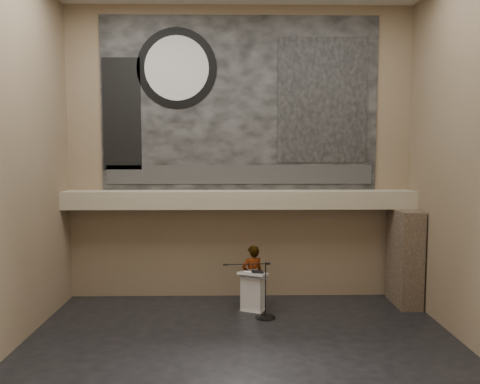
{
  "coord_description": "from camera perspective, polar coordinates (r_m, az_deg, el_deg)",
  "views": [
    {
      "loc": [
        -0.22,
        -9.73,
        4.34
      ],
      "look_at": [
        0.0,
        3.2,
        3.2
      ],
      "focal_mm": 35.0,
      "sensor_mm": 36.0,
      "label": 1
    }
  ],
  "objects": [
    {
      "name": "lectern",
      "position": [
        12.83,
        1.58,
        -12.14
      ],
      "size": [
        0.87,
        0.77,
        1.14
      ],
      "rotation": [
        0.0,
        0.0,
        -0.42
      ],
      "color": "silver",
      "rests_on": "floor"
    },
    {
      "name": "sprinkler_right",
      "position": [
        13.55,
        8.04,
        -2.09
      ],
      "size": [
        0.04,
        0.04,
        0.06
      ],
      "primitive_type": "cylinder",
      "color": "#B2893D",
      "rests_on": "soffit"
    },
    {
      "name": "banner_clock_face",
      "position": [
        13.94,
        -7.73,
        14.74
      ],
      "size": [
        1.84,
        0.02,
        1.84
      ],
      "primitive_type": "cylinder",
      "rotation": [
        1.57,
        0.0,
        0.0
      ],
      "color": "silver",
      "rests_on": "banner"
    },
    {
      "name": "wall_front",
      "position": [
        5.74,
        1.25,
        4.15
      ],
      "size": [
        10.0,
        0.02,
        8.5
      ],
      "primitive_type": "cube",
      "color": "#7F6E50",
      "rests_on": "floor"
    },
    {
      "name": "banner_text_strip",
      "position": [
        13.68,
        -0.05,
        2.15
      ],
      "size": [
        7.76,
        0.02,
        0.55
      ],
      "primitive_type": "cube",
      "color": "#2C2C2C",
      "rests_on": "banner"
    },
    {
      "name": "wall_back",
      "position": [
        13.73,
        -0.06,
        4.66
      ],
      "size": [
        10.0,
        0.02,
        8.5
      ],
      "primitive_type": "cube",
      "color": "#7F6E50",
      "rests_on": "floor"
    },
    {
      "name": "wall_left",
      "position": [
        10.84,
        -27.2,
        4.01
      ],
      "size": [
        0.02,
        8.0,
        8.5
      ],
      "primitive_type": "cube",
      "color": "#7F6E50",
      "rests_on": "floor"
    },
    {
      "name": "banner_brick_print",
      "position": [
        14.07,
        -14.22,
        9.21
      ],
      "size": [
        1.1,
        0.02,
        3.2
      ],
      "primitive_type": "cube",
      "color": "black",
      "rests_on": "banner"
    },
    {
      "name": "papers",
      "position": [
        12.66,
        1.01,
        -9.78
      ],
      "size": [
        0.26,
        0.34,
        0.0
      ],
      "primitive_type": "cube",
      "rotation": [
        0.0,
        0.0,
        -0.08
      ],
      "color": "white",
      "rests_on": "lectern"
    },
    {
      "name": "banner_clock_rim",
      "position": [
        13.95,
        -7.72,
        14.73
      ],
      "size": [
        2.3,
        0.02,
        2.3
      ],
      "primitive_type": "cylinder",
      "rotation": [
        1.57,
        0.0,
        0.0
      ],
      "color": "black",
      "rests_on": "banner"
    },
    {
      "name": "banner_building_print",
      "position": [
        13.99,
        10.01,
        10.95
      ],
      "size": [
        2.6,
        0.02,
        3.6
      ],
      "primitive_type": "cube",
      "color": "black",
      "rests_on": "banner"
    },
    {
      "name": "stone_pier",
      "position": [
        14.09,
        19.44,
        -7.5
      ],
      "size": [
        0.6,
        1.4,
        2.7
      ],
      "primitive_type": "cube",
      "color": "#423429",
      "rests_on": "floor"
    },
    {
      "name": "speaker_person",
      "position": [
        13.19,
        1.53,
        -10.22
      ],
      "size": [
        0.74,
        0.61,
        1.74
      ],
      "primitive_type": "imported",
      "rotation": [
        0.0,
        0.0,
        3.5
      ],
      "color": "white",
      "rests_on": "floor"
    },
    {
      "name": "binder",
      "position": [
        12.66,
        2.13,
        -9.72
      ],
      "size": [
        0.32,
        0.27,
        0.04
      ],
      "primitive_type": "cube",
      "rotation": [
        0.0,
        0.0,
        0.1
      ],
      "color": "black",
      "rests_on": "lectern"
    },
    {
      "name": "banner",
      "position": [
        13.77,
        -0.06,
        10.7
      ],
      "size": [
        8.0,
        0.05,
        5.0
      ],
      "primitive_type": "cube",
      "color": "black",
      "rests_on": "wall_back"
    },
    {
      "name": "sprinkler_left",
      "position": [
        13.46,
        -6.86,
        -2.13
      ],
      "size": [
        0.04,
        0.04,
        0.06
      ],
      "primitive_type": "cylinder",
      "color": "#B2893D",
      "rests_on": "soffit"
    },
    {
      "name": "floor",
      "position": [
        10.66,
        0.31,
        -18.99
      ],
      "size": [
        10.0,
        10.0,
        0.0
      ],
      "primitive_type": "plane",
      "color": "black",
      "rests_on": "ground"
    },
    {
      "name": "soffit",
      "position": [
        13.41,
        -0.03,
        -0.91
      ],
      "size": [
        10.0,
        0.8,
        0.5
      ],
      "primitive_type": "cube",
      "color": "tan",
      "rests_on": "wall_back"
    },
    {
      "name": "mic_stand",
      "position": [
        12.56,
        2.95,
        -14.16
      ],
      "size": [
        1.34,
        0.52,
        1.48
      ],
      "rotation": [
        0.0,
        0.0,
        0.09
      ],
      "color": "black",
      "rests_on": "floor"
    }
  ]
}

